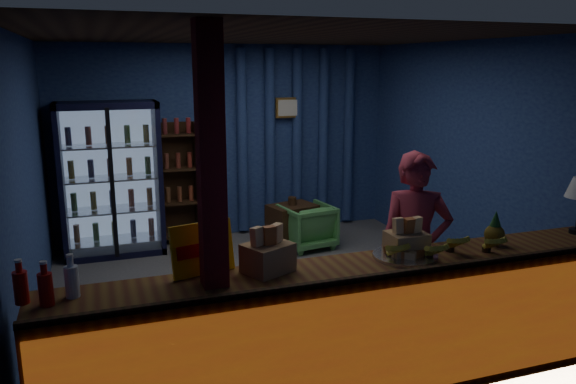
% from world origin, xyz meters
% --- Properties ---
extents(ground, '(4.60, 4.60, 0.00)m').
position_xyz_m(ground, '(0.00, 0.00, 0.00)').
color(ground, '#515154').
rests_on(ground, ground).
extents(room_walls, '(4.60, 4.60, 4.60)m').
position_xyz_m(room_walls, '(0.00, 0.00, 1.57)').
color(room_walls, navy).
rests_on(room_walls, ground).
extents(counter, '(4.40, 0.57, 0.99)m').
position_xyz_m(counter, '(0.00, -1.91, 0.48)').
color(counter, brown).
rests_on(counter, ground).
extents(support_post, '(0.16, 0.16, 2.60)m').
position_xyz_m(support_post, '(-1.05, -1.90, 1.30)').
color(support_post, maroon).
rests_on(support_post, ground).
extents(beverage_cooler, '(1.20, 0.62, 1.90)m').
position_xyz_m(beverage_cooler, '(-1.55, 1.92, 0.93)').
color(beverage_cooler, black).
rests_on(beverage_cooler, ground).
extents(bottle_shelf, '(0.50, 0.28, 1.60)m').
position_xyz_m(bottle_shelf, '(-0.70, 2.06, 0.79)').
color(bottle_shelf, '#391F12').
rests_on(bottle_shelf, ground).
extents(curtain_folds, '(1.74, 0.14, 2.50)m').
position_xyz_m(curtain_folds, '(1.00, 2.14, 1.30)').
color(curtain_folds, navy).
rests_on(curtain_folds, room_walls).
extents(framed_picture, '(0.36, 0.04, 0.28)m').
position_xyz_m(framed_picture, '(0.85, 2.10, 1.75)').
color(framed_picture, gold).
rests_on(framed_picture, room_walls).
extents(shopkeeper, '(0.71, 0.61, 1.65)m').
position_xyz_m(shopkeeper, '(0.75, -1.39, 0.82)').
color(shopkeeper, '#99293A').
rests_on(shopkeeper, ground).
extents(green_chair, '(0.70, 0.72, 0.57)m').
position_xyz_m(green_chair, '(0.81, 1.26, 0.29)').
color(green_chair, '#4F9F4F').
rests_on(green_chair, ground).
extents(side_table, '(0.68, 0.56, 0.64)m').
position_xyz_m(side_table, '(0.68, 1.44, 0.27)').
color(side_table, '#391F12').
rests_on(side_table, ground).
extents(yellow_sign, '(0.45, 0.19, 0.35)m').
position_xyz_m(yellow_sign, '(-1.08, -1.68, 1.13)').
color(yellow_sign, yellow).
rests_on(yellow_sign, counter).
extents(soda_bottles, '(0.37, 0.16, 0.27)m').
position_xyz_m(soda_bottles, '(-2.05, -1.84, 1.06)').
color(soda_bottles, '#AD100B').
rests_on(soda_bottles, counter).
extents(snack_box_left, '(0.38, 0.36, 0.32)m').
position_xyz_m(snack_box_left, '(-0.66, -1.79, 1.07)').
color(snack_box_left, '#A0714D').
rests_on(snack_box_left, counter).
extents(snack_box_centre, '(0.28, 0.23, 0.30)m').
position_xyz_m(snack_box_centre, '(0.40, -1.82, 1.05)').
color(snack_box_centre, '#A0714D').
rests_on(snack_box_centre, counter).
extents(pastry_tray, '(0.48, 0.48, 0.08)m').
position_xyz_m(pastry_tray, '(0.38, -1.85, 0.98)').
color(pastry_tray, silver).
rests_on(pastry_tray, counter).
extents(banana_bunches, '(0.99, 0.29, 0.16)m').
position_xyz_m(banana_bunches, '(0.65, -1.93, 1.03)').
color(banana_bunches, gold).
rests_on(banana_bunches, counter).
extents(pineapple, '(0.16, 0.16, 0.27)m').
position_xyz_m(pineapple, '(1.19, -1.83, 1.06)').
color(pineapple, brown).
rests_on(pineapple, counter).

